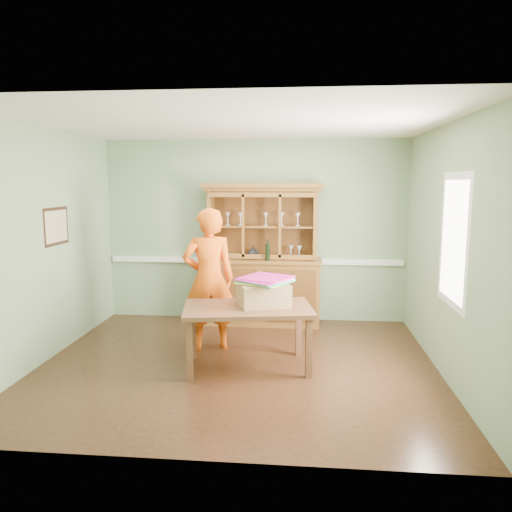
# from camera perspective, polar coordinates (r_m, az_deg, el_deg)

# --- Properties ---
(floor) EXTENTS (4.50, 4.50, 0.00)m
(floor) POSITION_cam_1_polar(r_m,az_deg,el_deg) (5.86, -2.12, -12.32)
(floor) COLOR #472716
(floor) RESTS_ON ground
(ceiling) EXTENTS (4.50, 4.50, 0.00)m
(ceiling) POSITION_cam_1_polar(r_m,az_deg,el_deg) (5.51, -2.28, 14.92)
(ceiling) COLOR white
(ceiling) RESTS_ON wall_back
(wall_back) EXTENTS (4.50, 0.00, 4.50)m
(wall_back) POSITION_cam_1_polar(r_m,az_deg,el_deg) (7.50, -0.16, 2.89)
(wall_back) COLOR gray
(wall_back) RESTS_ON floor
(wall_left) EXTENTS (0.00, 4.00, 4.00)m
(wall_left) POSITION_cam_1_polar(r_m,az_deg,el_deg) (6.24, -23.14, 1.06)
(wall_left) COLOR gray
(wall_left) RESTS_ON floor
(wall_right) EXTENTS (0.00, 4.00, 4.00)m
(wall_right) POSITION_cam_1_polar(r_m,az_deg,el_deg) (5.69, 20.90, 0.53)
(wall_right) COLOR gray
(wall_right) RESTS_ON floor
(wall_front) EXTENTS (4.50, 0.00, 4.50)m
(wall_front) POSITION_cam_1_polar(r_m,az_deg,el_deg) (3.58, -6.46, -3.35)
(wall_front) COLOR gray
(wall_front) RESTS_ON floor
(chair_rail) EXTENTS (4.41, 0.05, 0.08)m
(chair_rail) POSITION_cam_1_polar(r_m,az_deg,el_deg) (7.54, -0.18, -0.54)
(chair_rail) COLOR white
(chair_rail) RESTS_ON wall_back
(framed_map) EXTENTS (0.03, 0.60, 0.46)m
(framed_map) POSITION_cam_1_polar(r_m,az_deg,el_deg) (6.47, -21.82, 3.16)
(framed_map) COLOR black
(framed_map) RESTS_ON wall_left
(window_panel) EXTENTS (0.03, 0.96, 1.36)m
(window_panel) POSITION_cam_1_polar(r_m,az_deg,el_deg) (5.38, 21.61, 1.68)
(window_panel) COLOR white
(window_panel) RESTS_ON wall_right
(china_hutch) EXTENTS (1.75, 0.58, 2.06)m
(china_hutch) POSITION_cam_1_polar(r_m,az_deg,el_deg) (7.35, 0.70, -2.16)
(china_hutch) COLOR brown
(china_hutch) RESTS_ON floor
(dining_table) EXTENTS (1.53, 1.07, 0.71)m
(dining_table) POSITION_cam_1_polar(r_m,az_deg,el_deg) (5.60, -0.94, -6.63)
(dining_table) COLOR brown
(dining_table) RESTS_ON floor
(cardboard_box) EXTENTS (0.65, 0.59, 0.25)m
(cardboard_box) POSITION_cam_1_polar(r_m,az_deg,el_deg) (5.60, 0.85, -4.41)
(cardboard_box) COLOR #A78656
(cardboard_box) RESTS_ON dining_table
(kite_stack) EXTENTS (0.68, 0.68, 0.06)m
(kite_stack) POSITION_cam_1_polar(r_m,az_deg,el_deg) (5.60, 1.02, -2.77)
(kite_stack) COLOR #2A94C7
(kite_stack) RESTS_ON cardboard_box
(person) EXTENTS (0.74, 0.60, 1.77)m
(person) POSITION_cam_1_polar(r_m,az_deg,el_deg) (6.21, -5.40, -2.67)
(person) COLOR #FF5F10
(person) RESTS_ON floor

